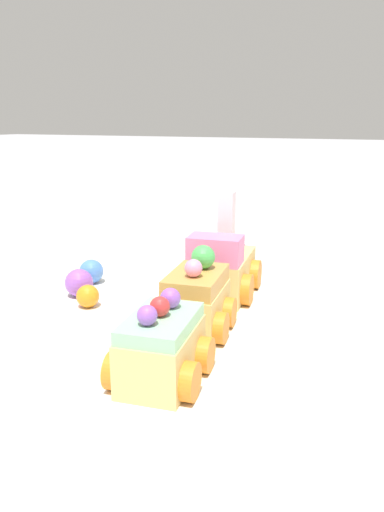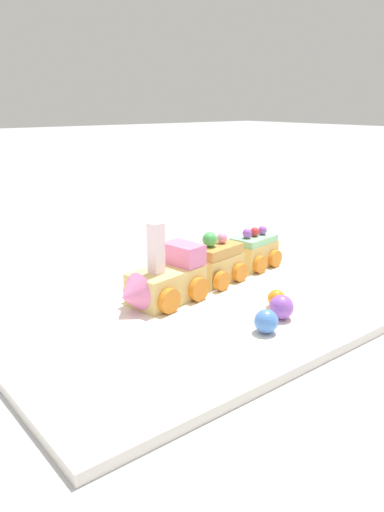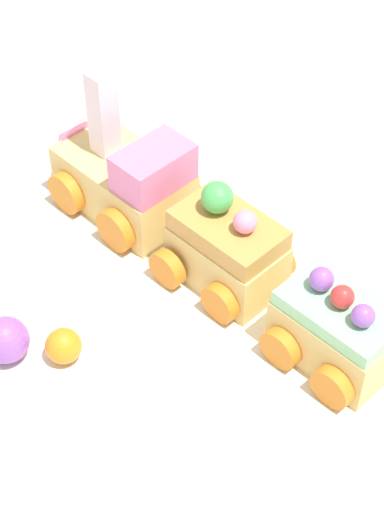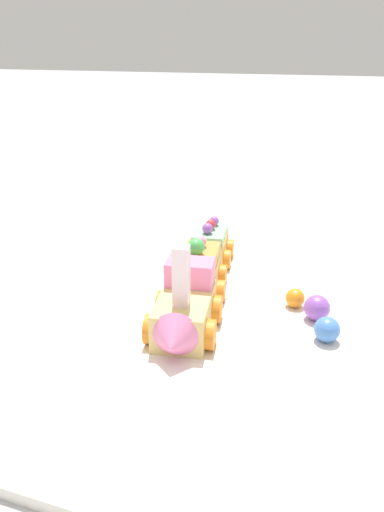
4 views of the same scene
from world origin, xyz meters
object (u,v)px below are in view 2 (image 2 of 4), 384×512
at_px(gumball_blue, 266,321).
at_px(gumball_purple, 281,307).
at_px(cake_train_locomotive, 162,282).
at_px(gumball_orange, 277,299).
at_px(cake_car_mint, 254,251).
at_px(cake_car_caramel, 216,263).

height_order(gumball_blue, gumball_purple, gumball_purple).
distance_m(cake_train_locomotive, gumball_orange, 0.15).
relative_size(cake_car_mint, gumball_orange, 3.46).
bearing_deg(gumball_orange, cake_car_caramel, -92.50).
xyz_separation_m(cake_train_locomotive, gumball_orange, (-0.10, 0.11, -0.02)).
relative_size(cake_car_mint, gumball_purple, 2.68).
xyz_separation_m(cake_car_mint, gumball_purple, (0.12, 0.17, -0.01)).
xyz_separation_m(cake_car_caramel, gumball_blue, (0.07, 0.17, -0.01)).
relative_size(cake_car_caramel, gumball_purple, 2.68).
distance_m(cake_train_locomotive, gumball_blue, 0.15).
bearing_deg(gumball_blue, cake_car_mint, -131.98).
height_order(gumball_orange, gumball_purple, gumball_purple).
bearing_deg(cake_train_locomotive, cake_car_caramel, -179.93).
relative_size(cake_car_caramel, gumball_orange, 3.46).
distance_m(cake_car_caramel, gumball_orange, 0.12).
distance_m(cake_car_caramel, gumball_blue, 0.18).
relative_size(cake_car_caramel, cake_car_mint, 1.00).
relative_size(cake_train_locomotive, cake_car_caramel, 1.64).
height_order(cake_car_caramel, gumball_orange, cake_car_caramel).
bearing_deg(cake_car_caramel, cake_train_locomotive, 0.07).
bearing_deg(gumball_blue, cake_car_caramel, -113.00).
bearing_deg(gumball_orange, cake_car_mint, -125.26).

